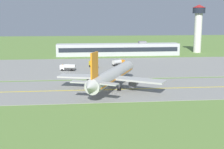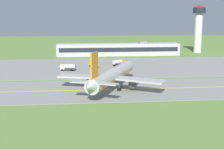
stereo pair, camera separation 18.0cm
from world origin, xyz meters
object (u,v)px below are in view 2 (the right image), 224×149
Objects in this scene: airplane_lead at (112,76)px; control_tower at (199,24)px; service_truck_baggage at (94,64)px; service_truck_catering at (68,67)px; service_truck_fuel at (119,62)px.

control_tower is (59.93, 88.49, 12.60)m from airplane_lead.
airplane_lead reaches higher than service_truck_baggage.
service_truck_catering is 0.23× the size of control_tower.
airplane_lead is 36.12m from service_truck_catering.
service_truck_catering is at bearing 113.40° from airplane_lead.
service_truck_fuel is at bearing 80.50° from airplane_lead.
airplane_lead is 1.35× the size of control_tower.
service_truck_baggage is at bearing -142.54° from control_tower.
service_truck_fuel is (7.27, 43.48, -2.60)m from airplane_lead.
control_tower reaches higher than airplane_lead.
control_tower reaches higher than service_truck_catering.
control_tower reaches higher than service_truck_baggage.
control_tower is (74.24, 55.43, 15.20)m from service_truck_catering.
airplane_lead is at bearing -99.50° from service_truck_fuel.
service_truck_baggage is 1.01× the size of service_truck_catering.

